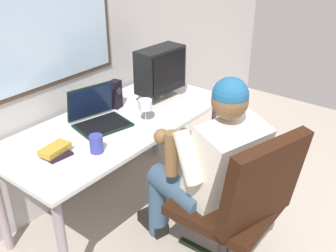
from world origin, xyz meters
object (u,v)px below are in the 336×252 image
Objects in this scene: desk_speaker at (116,94)px; laptop at (97,114)px; office_chair at (242,199)px; crt_monitor at (160,71)px; coffee_mug at (96,144)px; wine_glass at (145,106)px; desk at (118,132)px; person_seated at (209,165)px; book_stack at (55,151)px.

laptop is at bearing -162.83° from desk_speaker.
office_chair is 1.13m from crt_monitor.
wine_glass is at bearing 4.90° from coffee_mug.
office_chair is (-0.04, -0.95, -0.07)m from desk.
coffee_mug is at bearing -175.10° from wine_glass.
desk is 8.20× the size of desk_speaker.
person_seated reaches higher than book_stack.
wine_glass is (0.12, -0.14, 0.19)m from desk.
book_stack is at bearing -178.90° from crt_monitor.
crt_monitor is 0.57m from laptop.
crt_monitor is 1.95× the size of desk_speaker.
office_chair is at bearing -104.27° from person_seated.
wine_glass is at bearing -10.63° from book_stack.
office_chair is at bearing -92.27° from desk.
person_seated reaches higher than coffee_mug.
wine_glass reaches higher than book_stack.
person_seated is at bearing -98.99° from wine_glass.
desk is 0.54m from crt_monitor.
office_chair reaches higher than wine_glass.
person_seated is 0.59m from wine_glass.
crt_monitor is 0.98m from book_stack.
desk_speaker is 0.69m from book_stack.
crt_monitor is at bearing 22.77° from wine_glass.
desk is 0.28m from desk_speaker.
office_chair is 9.28× the size of coffee_mug.
desk is 4.29× the size of laptop.
office_chair is 0.86m from coffee_mug.
desk is 15.39× the size of coffee_mug.
laptop reaches higher than coffee_mug.
coffee_mug is at bearing 126.82° from person_seated.
desk_speaker is (0.15, 0.15, 0.19)m from desk.
laptop is at bearing 99.51° from person_seated.
desk_speaker is 1.88× the size of coffee_mug.
person_seated reaches higher than office_chair.
wine_glass is 1.41× the size of coffee_mug.
book_stack is at bearing 135.88° from coffee_mug.
coffee_mug is (-0.25, -0.26, -0.01)m from laptop.
office_chair is at bearing -67.73° from coffee_mug.
person_seated is 0.65m from coffee_mug.
person_seated is 6.54× the size of book_stack.
crt_monitor is (0.44, -0.01, 0.31)m from desk.
crt_monitor is 0.37m from wine_glass.
laptop reaches higher than wine_glass.
desk_speaker is 0.61m from coffee_mug.
book_stack is 0.23m from coffee_mug.
desk_speaker is at bearing 83.86° from wine_glass.
person_seated is 3.19× the size of laptop.
desk is 0.27m from wine_glass.
crt_monitor is 1.02× the size of laptop.
person_seated is at bearing -121.06° from crt_monitor.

